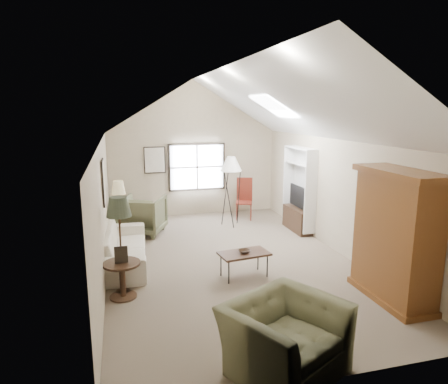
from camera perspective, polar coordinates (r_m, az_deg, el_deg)
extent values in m
cube|color=#706050|center=(8.62, 0.69, -9.68)|extent=(5.00, 8.00, 0.01)
cube|color=tan|center=(12.07, -4.37, 2.65)|extent=(5.00, 0.01, 2.50)
cube|color=tan|center=(4.70, 14.16, -12.39)|extent=(5.00, 0.01, 2.50)
cube|color=tan|center=(7.97, -16.91, -2.55)|extent=(0.01, 8.00, 2.50)
cube|color=tan|center=(9.22, 15.86, -0.60)|extent=(0.01, 8.00, 2.50)
cube|color=black|center=(12.02, -3.88, 3.58)|extent=(1.72, 0.08, 1.42)
cube|color=black|center=(8.16, -16.84, 1.37)|extent=(0.68, 0.04, 0.88)
cube|color=black|center=(11.83, -9.88, 4.53)|extent=(0.62, 0.04, 0.78)
cube|color=brown|center=(7.16, 23.34, -5.85)|extent=(0.60, 1.50, 2.20)
cube|color=white|center=(10.54, 10.69, 0.61)|extent=(0.32, 1.30, 2.10)
cube|color=#382316|center=(10.73, 10.43, -3.86)|extent=(0.34, 1.18, 0.60)
cube|color=black|center=(10.58, 10.55, -0.62)|extent=(0.05, 0.90, 0.55)
imported|color=beige|center=(8.59, -14.46, -7.53)|extent=(1.10, 2.55, 0.73)
imported|color=#5D5F42|center=(5.19, 8.63, -19.93)|extent=(1.72, 1.65, 0.87)
imported|color=#606547|center=(10.46, -11.56, -3.24)|extent=(1.38, 1.40, 0.98)
cube|color=#3E2819|center=(7.75, 2.88, -10.31)|extent=(1.00, 0.65, 0.48)
imported|color=#311D14|center=(7.65, 2.90, -8.45)|extent=(0.25, 0.25, 0.06)
cylinder|color=#342615|center=(7.12, -14.30, -12.09)|extent=(0.66, 0.66, 0.63)
cube|color=maroon|center=(11.60, 2.90, -0.99)|extent=(0.59, 0.59, 1.19)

